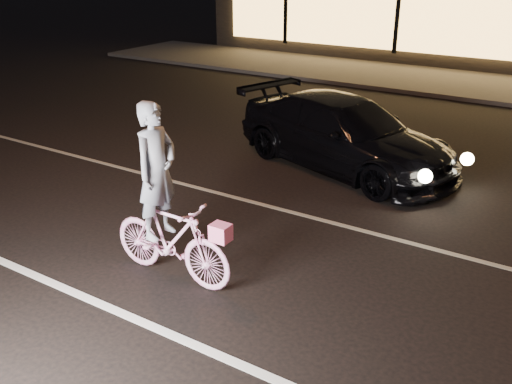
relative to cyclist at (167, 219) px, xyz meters
The scene contains 5 objects.
ground 2.14m from the cyclist, 16.21° to the left, with size 90.00×90.00×0.00m, color black.
lane_stripe_near 2.27m from the cyclist, 26.59° to the right, with size 60.00×0.12×0.01m, color silver.
lane_stripe_far 3.28m from the cyclist, 53.39° to the left, with size 60.00×0.10×0.01m, color gray.
cyclist is the anchor object (origin of this frame).
sedan 4.94m from the cyclist, 87.85° to the left, with size 4.99×3.15×1.35m.
Camera 1 is at (2.47, -5.34, 3.90)m, focal length 40.00 mm.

